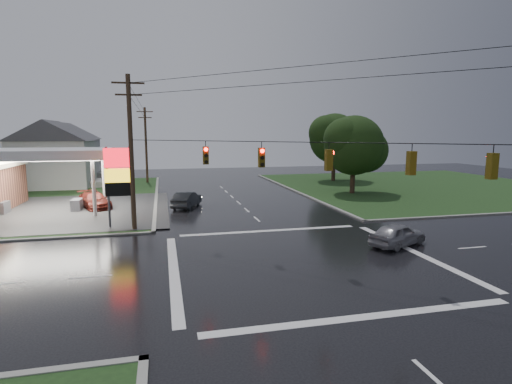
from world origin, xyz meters
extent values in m
plane|color=black|center=(0.00, 0.00, 0.00)|extent=(120.00, 120.00, 0.00)
cube|color=#1B3216|center=(26.00, 26.00, 0.04)|extent=(36.00, 36.00, 0.08)
cube|color=#2D2D2D|center=(-20.00, 18.00, 0.09)|extent=(26.00, 18.00, 0.02)
cylinder|color=silver|center=(-13.00, 15.00, 2.50)|extent=(0.30, 0.30, 5.00)
cylinder|color=silver|center=(-13.00, 21.00, 2.50)|extent=(0.30, 0.30, 5.00)
cube|color=silver|center=(-18.00, 18.00, 5.20)|extent=(12.00, 8.00, 0.80)
cube|color=white|center=(-18.00, 18.00, 4.78)|extent=(11.40, 7.40, 0.04)
cube|color=#59595E|center=(-21.00, 18.00, 0.55)|extent=(0.80, 1.60, 1.10)
cube|color=#59595E|center=(-15.00, 18.00, 0.55)|extent=(0.80, 1.60, 1.10)
cylinder|color=#59595E|center=(-11.30, 10.50, 3.00)|extent=(0.16, 0.16, 6.00)
cylinder|color=#59595E|center=(-9.70, 10.50, 3.00)|extent=(0.16, 0.16, 6.00)
cube|color=red|center=(-10.50, 10.50, 5.20)|extent=(2.00, 0.35, 1.40)
cube|color=yellow|center=(-10.50, 10.50, 3.90)|extent=(2.00, 0.35, 1.00)
cube|color=black|center=(-10.50, 10.50, 2.90)|extent=(2.00, 0.35, 1.00)
cylinder|color=#382619|center=(-9.50, 9.50, 5.50)|extent=(0.32, 0.32, 11.00)
cube|color=#382619|center=(-9.50, 9.50, 10.40)|extent=(2.20, 0.12, 0.12)
cube|color=#382619|center=(-9.50, 9.50, 9.60)|extent=(1.80, 0.12, 0.12)
cylinder|color=#382619|center=(-9.50, 38.00, 5.25)|extent=(0.32, 0.32, 10.50)
cube|color=#382619|center=(-9.50, 38.00, 9.90)|extent=(2.20, 0.12, 0.12)
cube|color=#382619|center=(-9.50, 38.00, 9.10)|extent=(1.80, 0.12, 0.12)
cube|color=#59470C|center=(-4.75, 4.75, 5.60)|extent=(0.34, 0.34, 1.10)
cylinder|color=#FF0C07|center=(-4.75, 4.55, 5.98)|extent=(0.22, 0.08, 0.22)
cube|color=#59470C|center=(-1.90, 1.90, 5.60)|extent=(0.34, 0.34, 1.10)
cylinder|color=#FF0C07|center=(-1.90, 1.70, 5.98)|extent=(0.22, 0.08, 0.22)
cube|color=#59470C|center=(0.95, -0.95, 5.60)|extent=(0.34, 0.34, 1.10)
cylinder|color=#FF0C07|center=(1.15, -0.95, 5.98)|extent=(0.08, 0.22, 0.22)
cube|color=#59470C|center=(3.80, -3.80, 5.60)|extent=(0.34, 0.34, 1.10)
cylinder|color=#FF0C07|center=(3.80, -3.60, 5.98)|extent=(0.22, 0.08, 0.22)
cube|color=#59470C|center=(6.08, -6.08, 5.60)|extent=(0.34, 0.34, 1.10)
cylinder|color=#FF0C07|center=(6.08, -5.88, 5.98)|extent=(0.22, 0.08, 0.22)
cube|color=silver|center=(-21.00, 36.00, 3.00)|extent=(9.00, 8.00, 6.00)
cube|color=gray|center=(-15.70, 36.00, 0.40)|extent=(1.60, 4.80, 0.80)
cube|color=silver|center=(-22.00, 48.00, 3.00)|extent=(9.00, 8.00, 6.00)
cube|color=gray|center=(-16.70, 48.00, 0.40)|extent=(1.60, 4.80, 0.80)
cylinder|color=black|center=(14.00, 22.00, 2.52)|extent=(0.56, 0.56, 5.04)
sphere|color=black|center=(14.00, 22.00, 5.58)|extent=(6.80, 6.80, 6.80)
sphere|color=black|center=(15.70, 22.30, 4.95)|extent=(5.10, 5.10, 5.10)
sphere|color=black|center=(12.64, 21.60, 6.30)|extent=(4.76, 4.76, 4.76)
cylinder|color=black|center=(17.00, 34.00, 2.80)|extent=(0.56, 0.56, 5.60)
sphere|color=black|center=(17.00, 34.00, 6.20)|extent=(7.20, 7.20, 7.20)
sphere|color=black|center=(18.80, 34.30, 5.50)|extent=(5.40, 5.40, 5.40)
sphere|color=black|center=(15.56, 33.60, 7.00)|extent=(5.04, 5.04, 5.04)
imported|color=black|center=(-5.24, 17.70, 0.75)|extent=(3.20, 4.82, 1.50)
imported|color=gray|center=(6.75, 1.46, 0.72)|extent=(4.54, 3.25, 1.44)
imported|color=maroon|center=(-13.69, 19.16, 0.75)|extent=(4.00, 5.55, 1.49)
camera|label=1|loc=(-7.40, -20.05, 6.97)|focal=28.00mm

